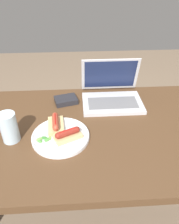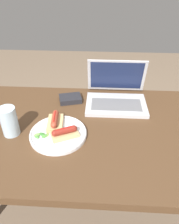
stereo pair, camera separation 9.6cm
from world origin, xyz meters
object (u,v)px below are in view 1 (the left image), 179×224
Objects in this scene: plate at (61,136)px; drinking_glass at (9,128)px; laptop at (112,95)px; external_drive at (66,100)px.

drinking_glass is at bearing 178.97° from plate.
laptop is 2.37× the size of drinking_glass.
laptop is 0.24m from external_drive.
plate is at bearing -132.64° from laptop.
plate is 0.21m from drinking_glass.
drinking_glass is (-0.46, -0.27, 0.03)m from laptop.
drinking_glass is 0.35m from external_drive.
laptop is 2.33× the size of external_drive.
laptop is 0.53m from drinking_glass.
drinking_glass is (-0.20, 0.00, 0.05)m from plate.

